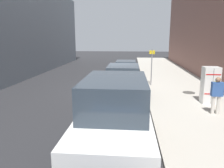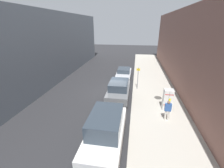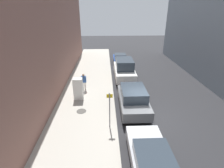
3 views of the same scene
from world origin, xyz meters
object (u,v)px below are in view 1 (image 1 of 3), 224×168
pedestrian_walking_far (217,93)px  parked_sedan_silver (126,69)px  discarded_refrigerator (210,85)px  parked_suv_gray (123,80)px  street_sign_post (152,65)px  parked_van_white (115,114)px

pedestrian_walking_far → parked_sedan_silver: size_ratio=0.33×
discarded_refrigerator → parked_sedan_silver: (4.28, -7.35, -0.30)m
parked_sedan_silver → parked_suv_gray: bearing=90.0°
parked_suv_gray → street_sign_post: bearing=-128.4°
street_sign_post → parked_van_white: bearing=78.1°
discarded_refrigerator → street_sign_post: (2.47, -3.95, 0.46)m
street_sign_post → parked_van_white: 8.81m
parked_suv_gray → parked_van_white: (0.00, 6.33, 0.19)m
street_sign_post → pedestrian_walking_far: (-2.19, 5.56, -0.45)m
discarded_refrigerator → parked_sedan_silver: 8.51m
parked_sedan_silver → pedestrian_walking_far: bearing=114.0°
pedestrian_walking_far → parked_suv_gray: bearing=-74.8°
pedestrian_walking_far → parked_suv_gray: (4.00, -3.28, -0.14)m
street_sign_post → pedestrian_walking_far: size_ratio=1.52×
discarded_refrigerator → pedestrian_walking_far: (0.28, 1.61, 0.01)m
parked_van_white → street_sign_post: bearing=-101.9°
street_sign_post → parked_suv_gray: 2.97m
parked_sedan_silver → parked_van_white: bearing=90.0°
pedestrian_walking_far → parked_sedan_silver: 9.82m
parked_sedan_silver → parked_suv_gray: size_ratio=1.06×
parked_sedan_silver → parked_suv_gray: (-0.00, 5.68, 0.17)m
parked_sedan_silver → parked_van_white: parked_van_white is taller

